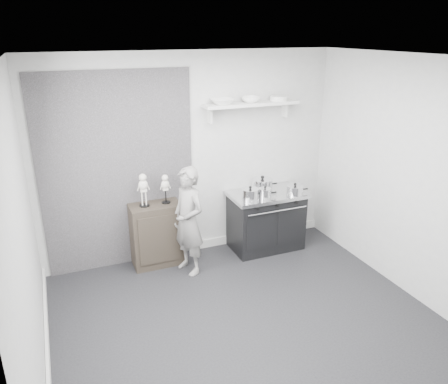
{
  "coord_description": "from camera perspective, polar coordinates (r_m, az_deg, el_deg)",
  "views": [
    {
      "loc": [
        -1.7,
        -3.48,
        2.93
      ],
      "look_at": [
        0.12,
        0.95,
        1.14
      ],
      "focal_mm": 35.0,
      "sensor_mm": 36.0,
      "label": 1
    }
  ],
  "objects": [
    {
      "name": "pot_front_center",
      "position": [
        5.81,
        5.38,
        -0.15
      ],
      "size": [
        0.25,
        0.17,
        0.16
      ],
      "color": "silver",
      "rests_on": "stove"
    },
    {
      "name": "skeleton_torso",
      "position": [
        5.58,
        -7.67,
        0.68
      ],
      "size": [
        0.12,
        0.08,
        0.44
      ],
      "primitive_type": null,
      "color": "beige",
      "rests_on": "side_cabinet"
    },
    {
      "name": "bowl_small",
      "position": [
        5.79,
        3.52,
        11.98
      ],
      "size": [
        0.24,
        0.24,
        0.08
      ],
      "primitive_type": "imported",
      "color": "white",
      "rests_on": "wall_shelf"
    },
    {
      "name": "child",
      "position": [
        5.44,
        -4.67,
        -3.81
      ],
      "size": [
        0.49,
        0.59,
        1.39
      ],
      "primitive_type": "imported",
      "rotation": [
        0.0,
        0.0,
        -1.22
      ],
      "color": "gray",
      "rests_on": "ground"
    },
    {
      "name": "pot_front_right",
      "position": [
        5.99,
        9.25,
        0.26
      ],
      "size": [
        0.32,
        0.23,
        0.17
      ],
      "color": "silver",
      "rests_on": "stove"
    },
    {
      "name": "pot_back_left",
      "position": [
        6.07,
        5.02,
        0.95
      ],
      "size": [
        0.37,
        0.29,
        0.22
      ],
      "color": "silver",
      "rests_on": "stove"
    },
    {
      "name": "skeleton_full",
      "position": [
        5.51,
        -10.5,
        0.58
      ],
      "size": [
        0.14,
        0.09,
        0.49
      ],
      "primitive_type": null,
      "color": "beige",
      "rests_on": "side_cabinet"
    },
    {
      "name": "side_cabinet",
      "position": [
        5.79,
        -8.81,
        -5.47
      ],
      "size": [
        0.65,
        0.38,
        0.84
      ],
      "primitive_type": "cube",
      "color": "black",
      "rests_on": "ground"
    },
    {
      "name": "wall_shelf",
      "position": [
        5.81,
        3.54,
        11.31
      ],
      "size": [
        1.3,
        0.26,
        0.24
      ],
      "color": "silver",
      "rests_on": "room_shell"
    },
    {
      "name": "stove",
      "position": [
        6.17,
        5.5,
        -3.68
      ],
      "size": [
        1.03,
        0.64,
        0.82
      ],
      "color": "black",
      "rests_on": "ground"
    },
    {
      "name": "pot_front_left",
      "position": [
        5.76,
        3.45,
        -0.25
      ],
      "size": [
        0.32,
        0.23,
        0.18
      ],
      "color": "silver",
      "rests_on": "stove"
    },
    {
      "name": "ground",
      "position": [
        4.86,
        3.07,
        -16.64
      ],
      "size": [
        4.0,
        4.0,
        0.0
      ],
      "primitive_type": "plane",
      "color": "black",
      "rests_on": "ground"
    },
    {
      "name": "bowl_large",
      "position": [
        5.63,
        -0.25,
        11.75
      ],
      "size": [
        0.29,
        0.29,
        0.07
      ],
      "primitive_type": "imported",
      "color": "white",
      "rests_on": "wall_shelf"
    },
    {
      "name": "room_shell",
      "position": [
        4.18,
        1.51,
        2.48
      ],
      "size": [
        4.02,
        3.62,
        2.71
      ],
      "color": "silver",
      "rests_on": "ground"
    },
    {
      "name": "plate_stack",
      "position": [
        5.98,
        7.14,
        12.05
      ],
      "size": [
        0.24,
        0.24,
        0.06
      ],
      "primitive_type": "cylinder",
      "color": "white",
      "rests_on": "wall_shelf"
    }
  ]
}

